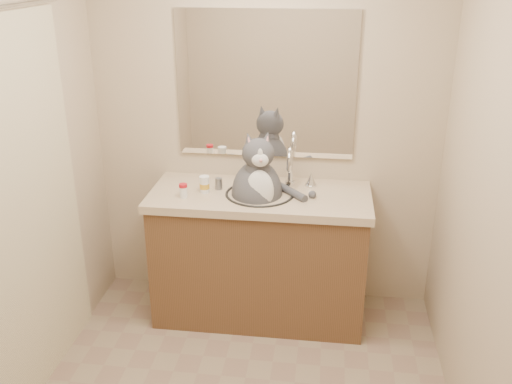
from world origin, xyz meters
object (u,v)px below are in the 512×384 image
Objects in this scene: pill_bottle_redcap at (183,191)px; grey_canister at (219,184)px; pill_bottle_orange at (205,185)px; cat at (258,189)px.

grey_canister is (0.18, 0.16, -0.01)m from pill_bottle_redcap.
pill_bottle_orange reaches higher than grey_canister.
pill_bottle_redcap is at bearing 176.96° from cat.
pill_bottle_redcap is 0.83× the size of pill_bottle_orange.
pill_bottle_orange is (-0.32, -0.00, 0.01)m from cat.
pill_bottle_redcap is (-0.43, -0.10, 0.01)m from cat.
cat is at bearing -13.73° from grey_canister.
cat is 7.18× the size of pill_bottle_redcap.
grey_canister is at bearing 39.72° from pill_bottle_orange.
pill_bottle_redcap is at bearing -138.64° from pill_bottle_orange.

